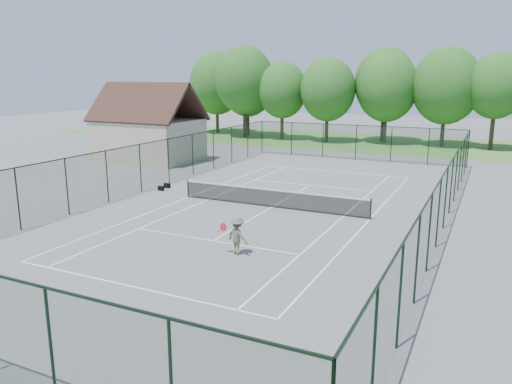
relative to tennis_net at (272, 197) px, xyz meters
The scene contains 10 objects.
ground 0.58m from the tennis_net, ahead, with size 140.00×140.00×0.00m, color slate.
grass_far 30.01m from the tennis_net, 90.00° to the left, with size 80.00×16.00×0.01m, color #518736.
court_lines 0.57m from the tennis_net, ahead, with size 11.05×23.85×0.01m.
tennis_net is the anchor object (origin of this frame).
fence_enclosure 0.98m from the tennis_net, ahead, with size 18.05×36.05×3.02m.
utility_building 19.04m from the tennis_net, 147.99° to the left, with size 8.60×6.27×6.63m.
tree_line_far 30.48m from the tennis_net, 90.00° to the left, with size 39.40×6.40×9.70m.
sports_bag_a 8.11m from the tennis_net, behind, with size 0.36×0.22×0.29m, color black.
sports_bag_b 8.34m from the tennis_net, 169.08° to the left, with size 0.40×0.24×0.31m, color black.
tennis_player 7.64m from the tennis_net, 76.56° to the right, with size 1.70×0.86×1.57m.
Camera 1 is at (10.85, -24.53, 7.13)m, focal length 35.00 mm.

